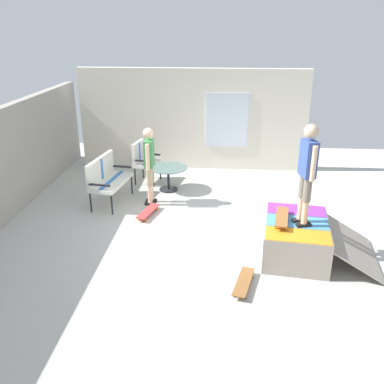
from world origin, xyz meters
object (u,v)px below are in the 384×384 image
at_px(person_watching, 149,161).
at_px(skateboard_spare, 244,282).
at_px(patio_chair_near_house, 143,158).
at_px(skate_ramp, 298,238).
at_px(patio_bench, 106,176).
at_px(skateboard_by_bench, 148,211).
at_px(patio_table, 168,174).
at_px(skateboard_on_ramp, 282,217).
at_px(person_skater, 307,168).

xyz_separation_m(person_watching, skateboard_spare, (-3.02, -1.93, -0.90)).
bearing_deg(person_watching, patio_chair_near_house, 16.83).
distance_m(skate_ramp, patio_bench, 4.31).
bearing_deg(patio_chair_near_house, skateboard_by_bench, -166.95).
bearing_deg(patio_bench, patio_chair_near_house, -22.64).
xyz_separation_m(patio_table, skateboard_on_ramp, (-2.82, -2.28, 0.30)).
distance_m(patio_table, person_watching, 1.04).
relative_size(skate_ramp, skateboard_by_bench, 2.46).
height_order(patio_chair_near_house, person_skater, person_skater).
bearing_deg(skate_ramp, skateboard_on_ramp, 93.57).
distance_m(patio_chair_near_house, patio_table, 0.89).
height_order(skate_ramp, patio_table, skate_ramp).
bearing_deg(patio_table, skateboard_by_bench, 170.69).
bearing_deg(skateboard_on_ramp, person_skater, -100.02).
relative_size(person_watching, skateboard_by_bench, 2.05).
relative_size(person_watching, skateboard_on_ramp, 2.06).
bearing_deg(patio_chair_near_house, person_watching, -163.17).
bearing_deg(skate_ramp, person_skater, -165.49).
xyz_separation_m(patio_table, person_watching, (-0.81, 0.29, 0.58)).
relative_size(patio_bench, skateboard_spare, 1.60).
relative_size(patio_bench, person_skater, 0.79).
bearing_deg(patio_table, skateboard_spare, -156.86).
xyz_separation_m(skate_ramp, skateboard_by_bench, (1.36, 2.81, -0.23)).
distance_m(patio_bench, patio_chair_near_house, 1.45).
bearing_deg(skateboard_by_bench, patio_chair_near_house, 13.05).
bearing_deg(patio_bench, skate_ramp, -117.37).
distance_m(skate_ramp, patio_table, 3.80).
bearing_deg(skateboard_on_ramp, patio_bench, 60.47).
distance_m(patio_chair_near_house, person_skater, 4.82).
xyz_separation_m(patio_table, skateboard_by_bench, (-1.44, 0.24, -0.32)).
relative_size(person_watching, person_skater, 1.02).
relative_size(skate_ramp, person_watching, 1.20).
bearing_deg(skateboard_spare, skateboard_on_ramp, -32.15).
distance_m(patio_bench, skateboard_on_ramp, 4.05).
bearing_deg(skateboard_by_bench, person_watching, 4.67).
bearing_deg(skateboard_spare, patio_bench, 43.76).
xyz_separation_m(skate_ramp, skateboard_spare, (-1.03, 0.94, -0.23)).
relative_size(patio_chair_near_house, person_watching, 0.60).
height_order(patio_table, skateboard_on_ramp, skateboard_on_ramp).
height_order(person_watching, skateboard_by_bench, person_watching).
xyz_separation_m(patio_chair_near_house, person_skater, (-3.39, -3.28, 0.98)).
relative_size(person_skater, skateboard_spare, 2.02).
bearing_deg(skate_ramp, skateboard_spare, 137.87).
distance_m(skate_ramp, skateboard_by_bench, 3.13).
height_order(patio_bench, person_watching, person_watching).
relative_size(patio_chair_near_house, person_skater, 0.61).
relative_size(person_skater, skateboard_by_bench, 2.02).
bearing_deg(skate_ramp, skateboard_by_bench, 64.15).
bearing_deg(patio_chair_near_house, person_skater, -135.92).
xyz_separation_m(skate_ramp, person_watching, (1.99, 2.86, 0.68)).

